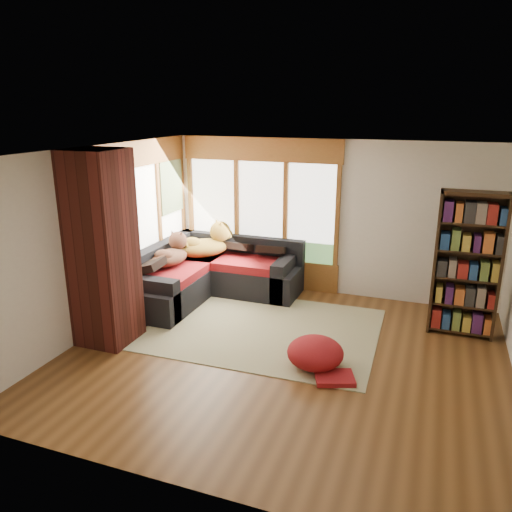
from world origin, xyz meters
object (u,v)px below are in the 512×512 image
Objects in this scene: bookshelf at (467,265)px; dog_tan at (207,245)px; brick_chimney at (103,249)px; sectional_sofa at (204,276)px; area_rug at (263,328)px; pouf at (315,352)px; dog_brindle at (172,255)px.

bookshelf reaches higher than dog_tan.
brick_chimney is 2.38m from dog_tan.
brick_chimney is 2.52× the size of dog_tan.
area_rug is at bearing -39.65° from sectional_sofa.
brick_chimney is 1.28× the size of bookshelf.
pouf is at bearing -41.52° from sectional_sofa.
dog_brindle reaches higher than area_rug.
bookshelf reaches higher than area_rug.
dog_tan reaches higher than sectional_sofa.
bookshelf is 2.91× the size of pouf.
brick_chimney is at bearing -106.72° from sectional_sofa.
pouf is 3.17m from dog_brindle.
brick_chimney is 2.32m from sectional_sofa.
area_rug is 3.95× the size of dog_brindle.
brick_chimney is at bearing -179.18° from dog_brindle.
bookshelf is 1.97× the size of dog_tan.
bookshelf is at bearing -6.91° from sectional_sofa.
brick_chimney reaches higher than dog_brindle.
dog_tan is at bearing 79.77° from brick_chimney.
sectional_sofa is 0.68× the size of area_rug.
brick_chimney is 4.92m from bookshelf.
dog_brindle is (-1.81, 0.62, 0.75)m from area_rug.
brick_chimney is 3.72× the size of pouf.
sectional_sofa is at bearing 144.77° from area_rug.
sectional_sofa is 2.13× the size of dog_tan.
sectional_sofa is 1.08× the size of bookshelf.
dog_brindle is at bearing -138.58° from sectional_sofa.
brick_chimney is 1.75m from dog_brindle.
pouf is 0.68× the size of dog_tan.
area_rug is at bearing 140.31° from pouf.
bookshelf is 2.47× the size of dog_brindle.
pouf is 3.24m from dog_tan.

